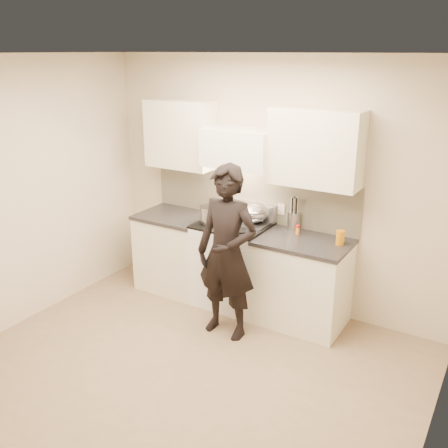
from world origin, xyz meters
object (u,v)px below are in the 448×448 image
Objects in this scene: wok at (253,212)px; counter_right at (302,282)px; person at (227,253)px; utensil_crock at (294,220)px; stove at (233,264)px.

counter_right is at bearing -12.22° from wok.
person is (0.11, -0.73, -0.20)m from wok.
wok reaches higher than utensil_crock.
stove is at bearing -180.00° from counter_right.
utensil_crock reaches higher than counter_right.
wok is 0.76m from person.
wok reaches higher than stove.
stove reaches higher than counter_right.
counter_right is (0.83, 0.00, -0.01)m from stove.
utensil_crock is at bearing 21.78° from stove.
utensil_crock is 0.20× the size of person.
utensil_crock is at bearing 68.18° from person.
stove is 1.96× the size of wok.
stove is 0.76m from person.
utensil_crock is (-0.23, 0.24, 0.57)m from counter_right.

